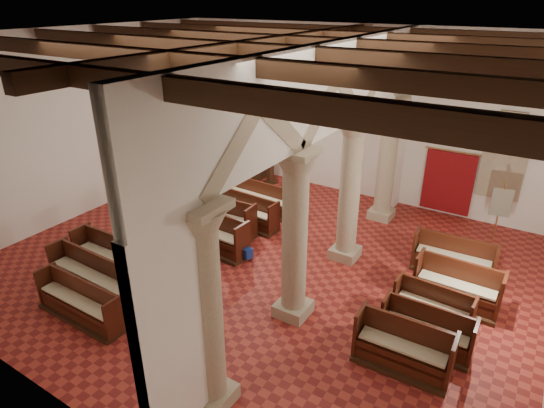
{
  "coord_description": "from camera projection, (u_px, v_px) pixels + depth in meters",
  "views": [
    {
      "loc": [
        5.98,
        -9.09,
        6.86
      ],
      "look_at": [
        -0.04,
        0.5,
        1.62
      ],
      "focal_mm": 30.0,
      "sensor_mm": 36.0,
      "label": 1
    }
  ],
  "objects": [
    {
      "name": "floor",
      "position": [
        264.0,
        263.0,
        12.75
      ],
      "size": [
        14.0,
        14.0,
        0.0
      ],
      "primitive_type": "plane",
      "color": "maroon",
      "rests_on": "ground"
    },
    {
      "name": "ceiling",
      "position": [
        262.0,
        36.0,
        10.24
      ],
      "size": [
        14.0,
        14.0,
        0.0
      ],
      "primitive_type": "plane",
      "rotation": [
        3.14,
        0.0,
        0.0
      ],
      "color": "black",
      "rests_on": "wall_back"
    },
    {
      "name": "wall_back",
      "position": [
        355.0,
        114.0,
        16.11
      ],
      "size": [
        14.0,
        0.02,
        6.0
      ],
      "primitive_type": "cube",
      "color": "white",
      "rests_on": "floor"
    },
    {
      "name": "wall_front",
      "position": [
        47.0,
        274.0,
        6.88
      ],
      "size": [
        14.0,
        0.02,
        6.0
      ],
      "primitive_type": "cube",
      "color": "white",
      "rests_on": "floor"
    },
    {
      "name": "wall_left",
      "position": [
        84.0,
        124.0,
        14.87
      ],
      "size": [
        0.02,
        12.0,
        6.0
      ],
      "primitive_type": "cube",
      "color": "white",
      "rests_on": "floor"
    },
    {
      "name": "ceiling_beams",
      "position": [
        262.0,
        45.0,
        10.31
      ],
      "size": [
        13.8,
        11.8,
        0.3
      ],
      "primitive_type": null,
      "color": "#371F11",
      "rests_on": "wall_back"
    },
    {
      "name": "arcade",
      "position": [
        328.0,
        153.0,
        10.39
      ],
      "size": [
        0.9,
        11.9,
        6.0
      ],
      "color": "tan",
      "rests_on": "floor"
    },
    {
      "name": "window_back",
      "position": [
        504.0,
        160.0,
        14.02
      ],
      "size": [
        1.0,
        0.03,
        2.2
      ],
      "primitive_type": "cube",
      "color": "#327253",
      "rests_on": "wall_back"
    },
    {
      "name": "pipe_organ",
      "position": [
        245.0,
        142.0,
        18.58
      ],
      "size": [
        2.1,
        0.85,
        4.4
      ],
      "color": "#371F11",
      "rests_on": "floor"
    },
    {
      "name": "lectern",
      "position": [
        270.0,
        172.0,
        17.95
      ],
      "size": [
        0.56,
        0.6,
        1.14
      ],
      "rotation": [
        0.0,
        0.0,
        -0.4
      ],
      "color": "#392012",
      "rests_on": "floor"
    },
    {
      "name": "dossal_curtain",
      "position": [
        448.0,
        182.0,
        15.13
      ],
      "size": [
        1.8,
        0.07,
        2.17
      ],
      "color": "maroon",
      "rests_on": "floor"
    },
    {
      "name": "processional_banner",
      "position": [
        494.0,
        233.0,
        12.72
      ],
      "size": [
        0.52,
        0.66,
        2.3
      ],
      "rotation": [
        0.0,
        0.0,
        0.2
      ],
      "color": "#371F11",
      "rests_on": "floor"
    },
    {
      "name": "hymnal_box_a",
      "position": [
        173.0,
        330.0,
        9.82
      ],
      "size": [
        0.35,
        0.31,
        0.32
      ],
      "primitive_type": "cube",
      "rotation": [
        0.0,
        0.0,
        -0.16
      ],
      "color": "navy",
      "rests_on": "floor"
    },
    {
      "name": "hymnal_box_b",
      "position": [
        165.0,
        297.0,
        10.88
      ],
      "size": [
        0.35,
        0.31,
        0.3
      ],
      "primitive_type": "cube",
      "rotation": [
        0.0,
        0.0,
        -0.25
      ],
      "color": "navy",
      "rests_on": "floor"
    },
    {
      "name": "hymnal_box_c",
      "position": [
        247.0,
        253.0,
        12.79
      ],
      "size": [
        0.34,
        0.31,
        0.29
      ],
      "primitive_type": "cube",
      "rotation": [
        0.0,
        0.0,
        -0.29
      ],
      "color": "navy",
      "rests_on": "floor"
    },
    {
      "name": "tube_heater_a",
      "position": [
        63.0,
        305.0,
        10.75
      ],
      "size": [
        1.13,
        0.26,
        0.11
      ],
      "primitive_type": "cylinder",
      "rotation": [
        0.0,
        1.57,
        -0.13
      ],
      "color": "silver",
      "rests_on": "floor"
    },
    {
      "name": "tube_heater_b",
      "position": [
        68.0,
        289.0,
        11.34
      ],
      "size": [
        1.06,
        0.35,
        0.11
      ],
      "primitive_type": "cylinder",
      "rotation": [
        0.0,
        1.57,
        0.23
      ],
      "color": "silver",
      "rests_on": "floor"
    },
    {
      "name": "nave_pew_0",
      "position": [
        81.0,
        307.0,
        10.45
      ],
      "size": [
        2.47,
        0.66,
        0.98
      ],
      "rotation": [
        0.0,
        0.0,
        -0.0
      ],
      "color": "#371F11",
      "rests_on": "floor"
    },
    {
      "name": "nave_pew_1",
      "position": [
        99.0,
        284.0,
        11.21
      ],
      "size": [
        3.21,
        0.79,
        1.07
      ],
      "rotation": [
        0.0,
        0.0,
        -0.02
      ],
      "color": "#371F11",
      "rests_on": "floor"
    },
    {
      "name": "nave_pew_2",
      "position": [
        126.0,
        268.0,
        11.82
      ],
      "size": [
        3.45,
        0.8,
        1.13
      ],
      "rotation": [
        0.0,
        0.0,
        0.01
      ],
      "color": "#371F11",
      "rests_on": "floor"
    },
    {
      "name": "nave_pew_3",
      "position": [
        163.0,
        246.0,
        12.88
      ],
      "size": [
        3.09,
        0.95,
        1.12
      ],
      "rotation": [
        0.0,
        0.0,
        0.07
      ],
      "color": "#371F11",
      "rests_on": "floor"
    },
    {
      "name": "nave_pew_4",
      "position": [
        202.0,
        234.0,
        13.47
      ],
      "size": [
        3.15,
        0.91,
        1.15
      ],
      "rotation": [
        0.0,
        0.0,
        -0.05
      ],
      "color": "#371F11",
      "rests_on": "floor"
    },
    {
      "name": "nave_pew_5",
      "position": [
        209.0,
        219.0,
        14.43
      ],
      "size": [
        3.25,
        0.91,
        1.14
      ],
      "rotation": [
        0.0,
        0.0,
        0.05
      ],
      "color": "#371F11",
      "rests_on": "floor"
    },
    {
      "name": "nave_pew_6",
      "position": [
        239.0,
        213.0,
        14.85
      ],
      "size": [
        2.85,
        0.86,
        1.04
      ],
      "rotation": [
        0.0,
        0.0,
        -0.06
      ],
      "color": "#371F11",
      "rests_on": "floor"
    },
    {
      "name": "nave_pew_7",
      "position": [
        259.0,
        202.0,
        15.72
      ],
      "size": [
        2.64,
        0.84,
        1.01
      ],
      "rotation": [
        0.0,
        0.0,
        -0.06
      ],
      "color": "#371F11",
      "rests_on": "floor"
    },
    {
      "name": "aisle_pew_0",
      "position": [
        402.0,
        353.0,
        9.03
      ],
      "size": [
        1.92,
        0.77,
        1.09
      ],
      "rotation": [
        0.0,
        0.0,
        0.02
      ],
      "color": "#371F11",
      "rests_on": "floor"
    },
    {
      "name": "aisle_pew_1",
      "position": [
        426.0,
        335.0,
        9.58
      ],
      "size": [
        1.9,
        0.67,
        0.98
      ],
      "rotation": [
        0.0,
        0.0,
        0.01
      ],
      "color": "#371F11",
      "rests_on": "floor"
    },
    {
      "name": "aisle_pew_2",
      "position": [
        432.0,
        311.0,
        10.3
      ],
      "size": [
        1.77,
        0.71,
        0.95
      ],
      "rotation": [
        0.0,
        0.0,
        -0.05
      ],
      "color": "#371F11",
      "rests_on": "floor"
    },
    {
      "name": "aisle_pew_3",
      "position": [
        456.0,
        292.0,
        10.87
      ],
      "size": [
        1.98,
        0.78,
        1.15
      ],
      "rotation": [
        0.0,
        0.0,
        -0.01
      ],
      "color": "#371F11",
      "rests_on": "floor"
    },
    {
      "name": "aisle_pew_4",
      "position": [
        453.0,
        262.0,
        12.12
      ],
      "size": [
        2.11,
        0.8,
        1.06
      ],
      "rotation": [
        0.0,
        0.0,
        0.04
      ],
      "color": "#371F11",
      "rests_on": "floor"
    }
  ]
}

